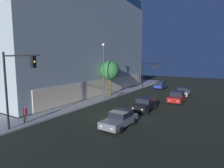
{
  "coord_description": "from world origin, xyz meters",
  "views": [
    {
      "loc": [
        -16.7,
        -9.6,
        6.2
      ],
      "look_at": [
        4.08,
        3.05,
        3.15
      ],
      "focal_mm": 28.83,
      "sensor_mm": 36.0,
      "label": 1
    }
  ],
  "objects_px": {
    "sidewalk_tree": "(110,71)",
    "pedestrian_waiting": "(25,113)",
    "car_grey": "(120,119)",
    "car_silver": "(183,92)",
    "traffic_light_near_corner": "(15,79)",
    "traffic_light_far_corner": "(149,69)",
    "car_blue": "(161,85)",
    "modern_building": "(56,41)",
    "car_black": "(145,104)",
    "street_lamp_sidewalk": "(104,65)",
    "car_red": "(177,97)"
  },
  "relations": [
    {
      "from": "traffic_light_near_corner",
      "to": "traffic_light_far_corner",
      "type": "bearing_deg",
      "value": -0.67
    },
    {
      "from": "traffic_light_near_corner",
      "to": "pedestrian_waiting",
      "type": "relative_size",
      "value": 4.05
    },
    {
      "from": "pedestrian_waiting",
      "to": "car_grey",
      "type": "height_order",
      "value": "pedestrian_waiting"
    },
    {
      "from": "modern_building",
      "to": "car_black",
      "type": "bearing_deg",
      "value": -105.96
    },
    {
      "from": "car_red",
      "to": "sidewalk_tree",
      "type": "bearing_deg",
      "value": 94.04
    },
    {
      "from": "sidewalk_tree",
      "to": "car_silver",
      "type": "relative_size",
      "value": 1.38
    },
    {
      "from": "pedestrian_waiting",
      "to": "street_lamp_sidewalk",
      "type": "bearing_deg",
      "value": -0.76
    },
    {
      "from": "traffic_light_far_corner",
      "to": "car_grey",
      "type": "xyz_separation_m",
      "value": [
        -25.8,
        -6.36,
        -3.62
      ]
    },
    {
      "from": "traffic_light_near_corner",
      "to": "car_red",
      "type": "bearing_deg",
      "value": -25.37
    },
    {
      "from": "car_grey",
      "to": "car_silver",
      "type": "xyz_separation_m",
      "value": [
        19.4,
        -2.31,
        0.01
      ]
    },
    {
      "from": "traffic_light_far_corner",
      "to": "car_blue",
      "type": "bearing_deg",
      "value": -84.78
    },
    {
      "from": "modern_building",
      "to": "car_red",
      "type": "height_order",
      "value": "modern_building"
    },
    {
      "from": "pedestrian_waiting",
      "to": "car_red",
      "type": "height_order",
      "value": "pedestrian_waiting"
    },
    {
      "from": "car_silver",
      "to": "car_blue",
      "type": "distance_m",
      "value": 8.95
    },
    {
      "from": "car_grey",
      "to": "car_black",
      "type": "height_order",
      "value": "car_black"
    },
    {
      "from": "modern_building",
      "to": "car_blue",
      "type": "relative_size",
      "value": 7.82
    },
    {
      "from": "traffic_light_far_corner",
      "to": "sidewalk_tree",
      "type": "distance_m",
      "value": 13.46
    },
    {
      "from": "pedestrian_waiting",
      "to": "car_black",
      "type": "bearing_deg",
      "value": -36.37
    },
    {
      "from": "modern_building",
      "to": "pedestrian_waiting",
      "type": "bearing_deg",
      "value": -139.73
    },
    {
      "from": "traffic_light_near_corner",
      "to": "car_black",
      "type": "bearing_deg",
      "value": -27.41
    },
    {
      "from": "street_lamp_sidewalk",
      "to": "car_black",
      "type": "distance_m",
      "value": 9.67
    },
    {
      "from": "traffic_light_near_corner",
      "to": "car_black",
      "type": "xyz_separation_m",
      "value": [
        12.82,
        -6.65,
        -3.91
      ]
    },
    {
      "from": "sidewalk_tree",
      "to": "car_blue",
      "type": "distance_m",
      "value": 14.93
    },
    {
      "from": "sidewalk_tree",
      "to": "car_silver",
      "type": "bearing_deg",
      "value": -58.87
    },
    {
      "from": "traffic_light_far_corner",
      "to": "car_red",
      "type": "bearing_deg",
      "value": -144.49
    },
    {
      "from": "car_grey",
      "to": "car_black",
      "type": "distance_m",
      "value": 6.79
    },
    {
      "from": "street_lamp_sidewalk",
      "to": "car_red",
      "type": "xyz_separation_m",
      "value": [
        4.14,
        -10.58,
        -4.79
      ]
    },
    {
      "from": "modern_building",
      "to": "street_lamp_sidewalk",
      "type": "xyz_separation_m",
      "value": [
        -4.16,
        -15.23,
        -4.96
      ]
    },
    {
      "from": "car_grey",
      "to": "traffic_light_far_corner",
      "type": "bearing_deg",
      "value": 13.84
    },
    {
      "from": "traffic_light_near_corner",
      "to": "traffic_light_far_corner",
      "type": "distance_m",
      "value": 31.84
    },
    {
      "from": "traffic_light_far_corner",
      "to": "car_blue",
      "type": "height_order",
      "value": "traffic_light_far_corner"
    },
    {
      "from": "modern_building",
      "to": "pedestrian_waiting",
      "type": "distance_m",
      "value": 25.13
    },
    {
      "from": "car_black",
      "to": "car_silver",
      "type": "bearing_deg",
      "value": -10.75
    },
    {
      "from": "traffic_light_near_corner",
      "to": "car_silver",
      "type": "height_order",
      "value": "traffic_light_near_corner"
    },
    {
      "from": "traffic_light_near_corner",
      "to": "sidewalk_tree",
      "type": "distance_m",
      "value": 18.77
    },
    {
      "from": "traffic_light_near_corner",
      "to": "car_silver",
      "type": "bearing_deg",
      "value": -19.57
    },
    {
      "from": "car_grey",
      "to": "modern_building",
      "type": "bearing_deg",
      "value": 60.06
    },
    {
      "from": "sidewalk_tree",
      "to": "pedestrian_waiting",
      "type": "xyz_separation_m",
      "value": [
        -16.93,
        -0.67,
        -3.45
      ]
    },
    {
      "from": "traffic_light_far_corner",
      "to": "car_silver",
      "type": "relative_size",
      "value": 1.37
    },
    {
      "from": "street_lamp_sidewalk",
      "to": "car_blue",
      "type": "height_order",
      "value": "street_lamp_sidewalk"
    },
    {
      "from": "car_black",
      "to": "pedestrian_waiting",
      "type": "bearing_deg",
      "value": 143.63
    },
    {
      "from": "modern_building",
      "to": "car_black",
      "type": "xyz_separation_m",
      "value": [
        -6.65,
        -23.24,
        -9.77
      ]
    },
    {
      "from": "car_black",
      "to": "sidewalk_tree",
      "type": "bearing_deg",
      "value": 56.73
    },
    {
      "from": "sidewalk_tree",
      "to": "car_red",
      "type": "distance_m",
      "value": 12.06
    },
    {
      "from": "car_silver",
      "to": "car_grey",
      "type": "bearing_deg",
      "value": 173.2
    },
    {
      "from": "car_black",
      "to": "car_silver",
      "type": "distance_m",
      "value": 12.84
    },
    {
      "from": "sidewalk_tree",
      "to": "car_grey",
      "type": "distance_m",
      "value": 15.92
    },
    {
      "from": "traffic_light_far_corner",
      "to": "sidewalk_tree",
      "type": "height_order",
      "value": "sidewalk_tree"
    },
    {
      "from": "car_grey",
      "to": "street_lamp_sidewalk",
      "type": "bearing_deg",
      "value": 41.12
    },
    {
      "from": "modern_building",
      "to": "sidewalk_tree",
      "type": "relative_size",
      "value": 5.64
    }
  ]
}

